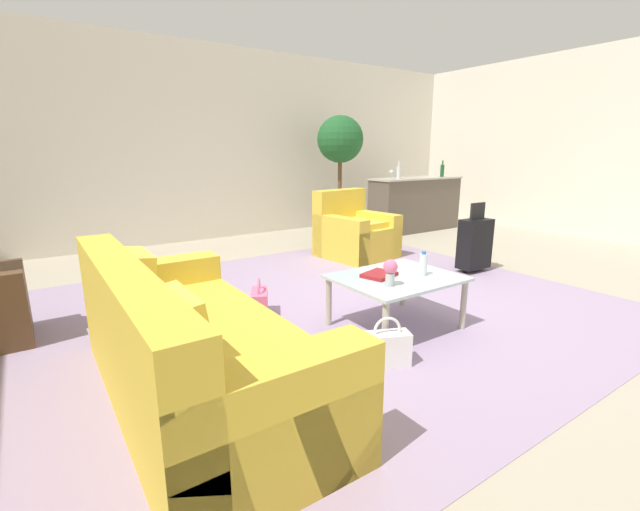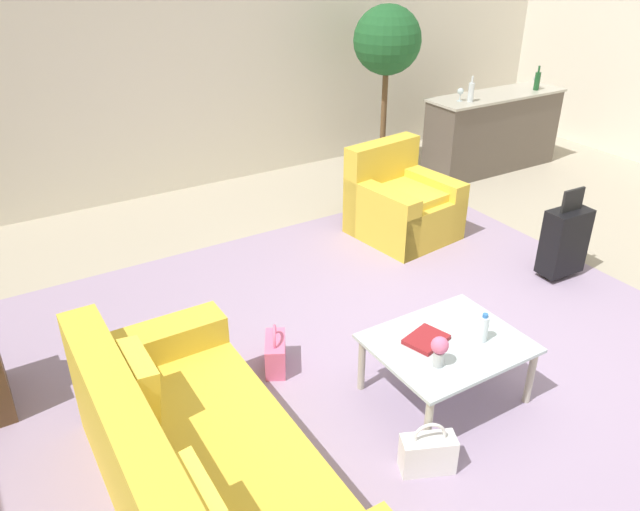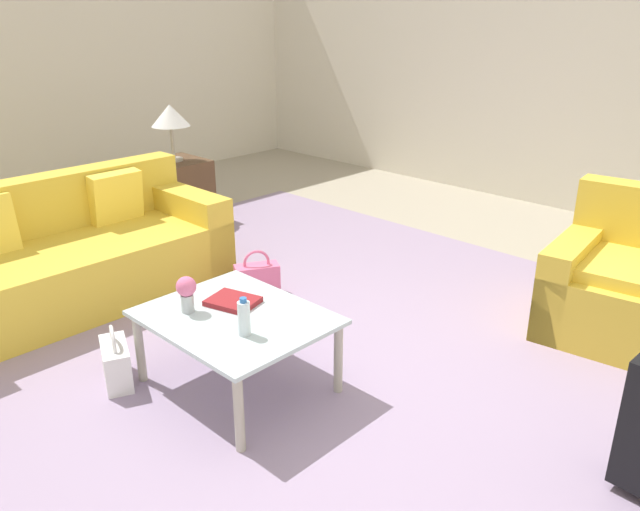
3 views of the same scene
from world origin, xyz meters
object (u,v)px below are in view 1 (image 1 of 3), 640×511
coffee_table (396,282)px  wine_glass_leftmost (391,172)px  bar_console (415,203)px  wine_bottle_green (442,170)px  wine_glass_left_of_centre (442,171)px  wine_bottle_clear (399,172)px  couch (184,354)px  handbag_white (387,348)px  potted_ficus (340,147)px  flower_vase (390,270)px  handbag_pink (259,303)px  suitcase_black (475,243)px  water_bottle (423,264)px  coffee_table_book (379,275)px  armchair (353,235)px

coffee_table → wine_glass_leftmost: wine_glass_leftmost is taller
bar_console → wine_bottle_green: 0.82m
wine_glass_left_of_centre → wine_bottle_clear: bearing=-176.1°
couch → wine_glass_leftmost: size_ratio=13.89×
handbag_white → potted_ficus: 5.16m
wine_bottle_green → wine_bottle_clear: bearing=180.0°
flower_vase → potted_ficus: 4.64m
flower_vase → handbag_white: flower_vase is taller
wine_glass_leftmost → wine_bottle_clear: size_ratio=0.51×
coffee_table → handbag_white: coffee_table is taller
handbag_pink → handbag_white: (0.31, -1.31, 0.00)m
coffee_table → potted_ficus: 4.45m
coffee_table → wine_bottle_green: (4.06, 2.99, 0.70)m
flower_vase → suitcase_black: 2.39m
wine_glass_leftmost → handbag_pink: bearing=-148.9°
wine_bottle_clear → wine_bottle_green: 1.13m
coffee_table → handbag_pink: 1.22m
wine_glass_left_of_centre → suitcase_black: size_ratio=0.18×
couch → coffee_table: (1.79, 0.10, 0.09)m
coffee_table → wine_glass_leftmost: bearing=47.2°
flower_vase → wine_glass_leftmost: size_ratio=1.33×
bar_console → handbag_white: size_ratio=5.29×
wine_bottle_clear → suitcase_black: (-0.94, -2.29, -0.74)m
wine_bottle_clear → handbag_pink: size_ratio=0.84×
water_bottle → suitcase_black: (1.80, 0.80, -0.18)m
handbag_pink → wine_bottle_clear: bearing=29.5°
coffee_table_book → wine_bottle_clear: wine_bottle_clear is taller
coffee_table → water_bottle: water_bottle is taller
armchair → potted_ficus: bearing=59.3°
coffee_table_book → handbag_pink: size_ratio=0.75×
armchair → flower_vase: 2.78m
handbag_white → potted_ficus: potted_ficus is taller
water_bottle → suitcase_black: 1.98m
wine_bottle_green → handbag_white: (-4.59, -3.45, -0.97)m
coffee_table_book → wine_glass_leftmost: 4.27m
coffee_table_book → bar_console: bar_console is taller
coffee_table_book → handbag_pink: coffee_table_book is taller
couch → water_bottle: size_ratio=10.51×
wine_bottle_clear → coffee_table_book: bearing=-136.4°
handbag_pink → wine_glass_leftmost: bearing=31.1°
wine_glass_left_of_centre → armchair: bearing=-162.4°
wine_glass_left_of_centre → handbag_pink: bearing=-156.0°
bar_console → handbag_pink: (-4.33, -2.24, -0.38)m
bar_console → suitcase_black: 2.83m
suitcase_black → coffee_table: bearing=-160.7°
armchair → flower_vase: bearing=-123.1°
armchair → couch: bearing=-143.6°
suitcase_black → handbag_pink: suitcase_black is taller
couch → wine_bottle_clear: size_ratio=7.15×
water_bottle → suitcase_black: size_ratio=0.24×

